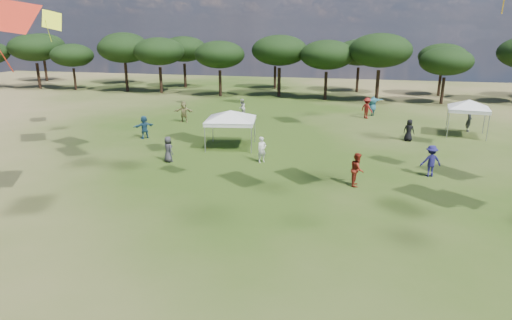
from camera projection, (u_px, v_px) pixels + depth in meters
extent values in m
cylinder|color=black|center=(39.00, 76.00, 60.17)|extent=(0.40, 0.40, 3.51)
ellipsoid|color=black|center=(35.00, 48.00, 59.08)|extent=(6.82, 6.82, 3.68)
cylinder|color=black|center=(75.00, 79.00, 58.84)|extent=(0.33, 0.33, 2.92)
ellipsoid|color=black|center=(72.00, 55.00, 57.94)|extent=(5.67, 5.67, 3.06)
cylinder|color=black|center=(127.00, 78.00, 57.03)|extent=(0.40, 0.40, 3.49)
ellipsoid|color=black|center=(124.00, 49.00, 55.94)|extent=(6.79, 6.79, 3.66)
cylinder|color=black|center=(161.00, 80.00, 55.56)|extent=(0.38, 0.38, 3.32)
ellipsoid|color=black|center=(159.00, 51.00, 54.52)|extent=(6.44, 6.44, 3.47)
cylinder|color=black|center=(220.00, 83.00, 52.88)|extent=(0.36, 0.36, 3.14)
ellipsoid|color=black|center=(220.00, 55.00, 51.90)|extent=(6.11, 6.11, 3.29)
cylinder|color=black|center=(279.00, 82.00, 52.52)|extent=(0.40, 0.40, 3.46)
ellipsoid|color=black|center=(280.00, 50.00, 51.44)|extent=(6.73, 6.73, 3.63)
cylinder|color=black|center=(326.00, 86.00, 50.05)|extent=(0.37, 0.37, 3.21)
ellipsoid|color=black|center=(327.00, 55.00, 49.05)|extent=(6.24, 6.24, 3.36)
cylinder|color=black|center=(377.00, 86.00, 48.17)|extent=(0.41, 0.41, 3.56)
ellipsoid|color=black|center=(380.00, 50.00, 47.06)|extent=(6.91, 6.91, 3.73)
cylinder|color=black|center=(442.00, 91.00, 46.90)|extent=(0.33, 0.33, 2.88)
ellipsoid|color=black|center=(446.00, 61.00, 46.00)|extent=(5.60, 5.60, 3.02)
cylinder|color=black|center=(46.00, 70.00, 69.72)|extent=(0.41, 0.41, 3.56)
ellipsoid|color=black|center=(42.00, 45.00, 68.61)|extent=(6.92, 6.92, 3.73)
cylinder|color=black|center=(126.00, 72.00, 65.90)|extent=(0.41, 0.41, 3.62)
ellipsoid|color=black|center=(124.00, 45.00, 64.78)|extent=(7.03, 7.03, 3.79)
cylinder|color=black|center=(185.00, 76.00, 61.50)|extent=(0.39, 0.39, 3.37)
ellipsoid|color=black|center=(184.00, 49.00, 60.46)|extent=(6.54, 6.54, 3.53)
cylinder|color=black|center=(275.00, 78.00, 60.05)|extent=(0.36, 0.36, 3.11)
ellipsoid|color=black|center=(275.00, 52.00, 59.08)|extent=(6.05, 6.05, 3.26)
cylinder|color=black|center=(357.00, 80.00, 56.56)|extent=(0.37, 0.37, 3.20)
ellipsoid|color=black|center=(359.00, 53.00, 55.56)|extent=(6.21, 6.21, 3.35)
cylinder|color=black|center=(440.00, 84.00, 53.07)|extent=(0.34, 0.34, 2.99)
ellipsoid|color=black|center=(443.00, 57.00, 52.14)|extent=(5.81, 5.81, 3.13)
cylinder|color=gray|center=(205.00, 138.00, 27.64)|extent=(0.06, 0.06, 1.85)
cylinder|color=gray|center=(251.00, 139.00, 27.43)|extent=(0.06, 0.06, 1.85)
cylinder|color=gray|center=(213.00, 129.00, 30.52)|extent=(0.06, 0.06, 1.85)
cylinder|color=gray|center=(255.00, 129.00, 30.31)|extent=(0.06, 0.06, 1.85)
cube|color=white|center=(231.00, 121.00, 28.73)|extent=(3.70, 3.70, 0.25)
pyramid|color=white|center=(231.00, 110.00, 28.52)|extent=(6.36, 6.36, 0.60)
cylinder|color=gray|center=(448.00, 124.00, 31.41)|extent=(0.06, 0.06, 2.07)
cylinder|color=gray|center=(488.00, 127.00, 30.48)|extent=(0.06, 0.06, 2.07)
cylinder|color=gray|center=(447.00, 118.00, 33.74)|extent=(0.06, 0.06, 2.07)
cylinder|color=gray|center=(484.00, 121.00, 32.80)|extent=(0.06, 0.06, 2.07)
cube|color=white|center=(468.00, 109.00, 31.83)|extent=(3.10, 3.10, 0.25)
pyramid|color=white|center=(470.00, 100.00, 31.62)|extent=(5.60, 5.60, 0.60)
imported|color=olive|center=(184.00, 112.00, 37.21)|extent=(1.76, 0.79, 1.83)
imported|color=black|center=(409.00, 130.00, 30.65)|extent=(0.90, 0.75, 1.58)
imported|color=navy|center=(144.00, 127.00, 31.42)|extent=(1.38, 1.54, 1.70)
imported|color=#333237|center=(168.00, 149.00, 25.60)|extent=(0.91, 0.84, 1.56)
imported|color=#2E2F33|center=(469.00, 120.00, 33.65)|extent=(0.53, 0.72, 1.78)
imported|color=maroon|center=(367.00, 108.00, 38.88)|extent=(1.39, 1.34, 1.90)
imported|color=maroon|center=(357.00, 169.00, 21.53)|extent=(0.66, 0.84, 1.72)
imported|color=beige|center=(242.00, 108.00, 39.62)|extent=(0.71, 0.87, 1.69)
imported|color=#1A1752|center=(431.00, 161.00, 22.96)|extent=(1.25, 0.92, 1.72)
imported|color=silver|center=(262.00, 150.00, 25.55)|extent=(0.67, 0.66, 1.56)
imported|color=#215464|center=(373.00, 106.00, 40.22)|extent=(2.14, 1.96, 1.86)
plane|color=#DFF319|center=(52.00, 20.00, 30.78)|extent=(1.71, 2.10, 1.61)
plane|color=red|center=(8.00, 15.00, 15.24)|extent=(2.76, 2.86, 1.41)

